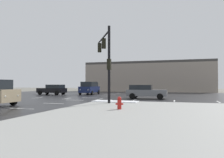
{
  "coord_description": "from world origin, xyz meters",
  "views": [
    {
      "loc": [
        10.28,
        -22.38,
        1.73
      ],
      "look_at": [
        1.98,
        4.94,
        2.37
      ],
      "focal_mm": 34.47,
      "sensor_mm": 36.0,
      "label": 1
    }
  ],
  "objects": [
    {
      "name": "sidewalk_corner",
      "position": [
        12.0,
        -12.0,
        0.07
      ],
      "size": [
        18.0,
        18.0,
        0.14
      ],
      "primitive_type": "cube",
      "color": "#9E9E99",
      "rests_on": "ground_plane"
    },
    {
      "name": "lane_markings",
      "position": [
        1.2,
        -1.38,
        0.02
      ],
      "size": [
        36.15,
        36.15,
        0.01
      ],
      "color": "silver",
      "rests_on": "road_asphalt"
    },
    {
      "name": "traffic_signal_mast",
      "position": [
        4.17,
        -4.2,
        4.4
      ],
      "size": [
        2.86,
        4.9,
        6.41
      ],
      "rotation": [
        0.0,
        0.0,
        2.09
      ],
      "color": "black",
      "rests_on": "sidewalk_corner"
    },
    {
      "name": "snow_strip_curbside",
      "position": [
        5.0,
        -4.0,
        0.17
      ],
      "size": [
        4.0,
        1.6,
        0.06
      ],
      "primitive_type": "cube",
      "color": "white",
      "rests_on": "sidewalk_corner"
    },
    {
      "name": "ground_plane",
      "position": [
        0.0,
        0.0,
        0.0
      ],
      "size": [
        120.0,
        120.0,
        0.0
      ],
      "primitive_type": "plane",
      "color": "slate"
    },
    {
      "name": "strip_building_background",
      "position": [
        3.96,
        27.05,
        3.31
      ],
      "size": [
        27.72,
        8.0,
        6.62
      ],
      "color": "gray",
      "rests_on": "ground_plane"
    },
    {
      "name": "fire_hydrant",
      "position": [
        6.81,
        -9.35,
        0.54
      ],
      "size": [
        0.48,
        0.26,
        0.79
      ],
      "color": "red",
      "rests_on": "sidewalk_corner"
    },
    {
      "name": "suv_navy",
      "position": [
        -3.21,
        9.66,
        1.09
      ],
      "size": [
        2.35,
        4.91,
        2.03
      ],
      "rotation": [
        0.0,
        0.0,
        -1.52
      ],
      "color": "#141E47",
      "rests_on": "road_asphalt"
    },
    {
      "name": "sedan_grey",
      "position": [
        6.76,
        2.39,
        0.85
      ],
      "size": [
        4.55,
        2.03,
        1.58
      ],
      "rotation": [
        0.0,
        0.0,
        0.0
      ],
      "color": "slate",
      "rests_on": "road_asphalt"
    },
    {
      "name": "sedan_black",
      "position": [
        -8.43,
        7.17,
        0.85
      ],
      "size": [
        4.62,
        2.23,
        1.58
      ],
      "rotation": [
        0.0,
        0.0,
        3.08
      ],
      "color": "black",
      "rests_on": "road_asphalt"
    },
    {
      "name": "road_asphalt",
      "position": [
        0.0,
        0.0,
        0.01
      ],
      "size": [
        44.0,
        44.0,
        0.02
      ],
      "primitive_type": "cube",
      "color": "#232326",
      "rests_on": "ground_plane"
    }
  ]
}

